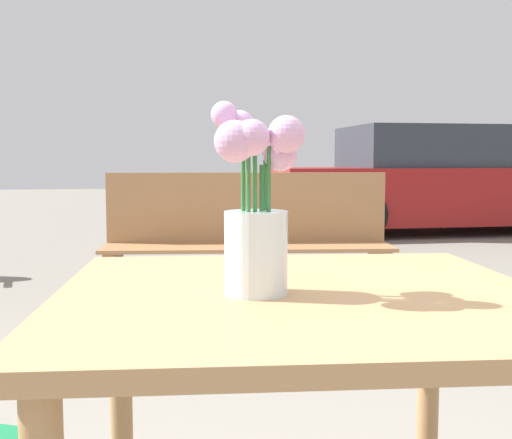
% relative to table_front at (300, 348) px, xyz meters
% --- Properties ---
extents(table_front, '(0.89, 0.87, 0.70)m').
position_rel_table_front_xyz_m(table_front, '(0.00, 0.00, 0.00)').
color(table_front, tan).
rests_on(table_front, ground_plane).
extents(flower_vase, '(0.14, 0.15, 0.32)m').
position_rel_table_front_xyz_m(flower_vase, '(-0.08, -0.03, 0.23)').
color(flower_vase, silver).
rests_on(flower_vase, table_front).
extents(bench_near, '(1.63, 0.54, 0.85)m').
position_rel_table_front_xyz_m(bench_near, '(0.29, 2.50, -0.14)').
color(bench_near, '#9E7047').
rests_on(bench_near, ground_plane).
extents(parked_car, '(4.40, 1.76, 1.34)m').
position_rel_table_front_xyz_m(parked_car, '(3.48, 6.69, 0.04)').
color(parked_car, maroon).
rests_on(parked_car, ground_plane).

